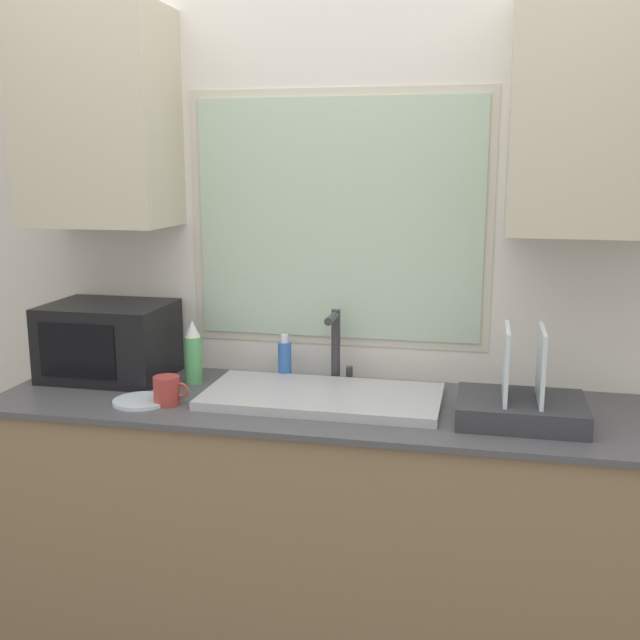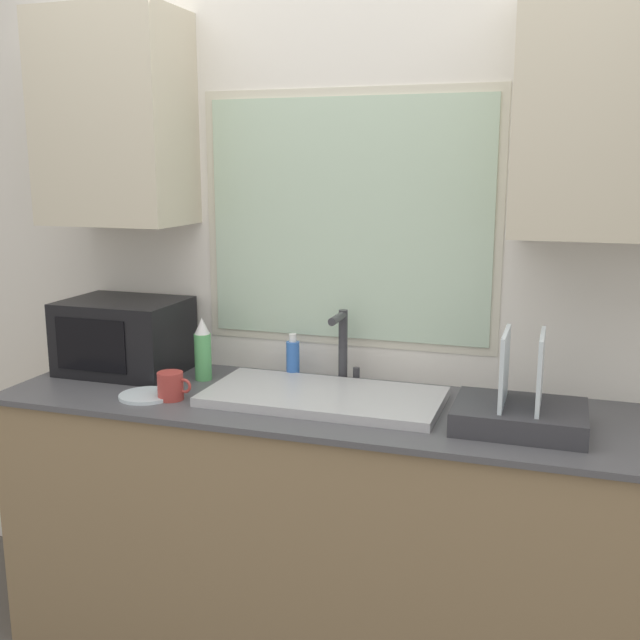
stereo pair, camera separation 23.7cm
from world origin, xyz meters
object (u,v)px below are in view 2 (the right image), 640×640
at_px(dish_rack, 520,411).
at_px(mug_near_sink, 171,386).
at_px(microwave, 125,336).
at_px(faucet, 343,342).
at_px(soap_bottle, 293,359).
at_px(spray_bottle, 203,350).

relative_size(dish_rack, mug_near_sink, 3.20).
distance_m(microwave, mug_near_sink, 0.43).
xyz_separation_m(faucet, soap_bottle, (-0.19, 0.00, -0.08)).
xyz_separation_m(microwave, spray_bottle, (0.33, -0.01, -0.03)).
distance_m(dish_rack, mug_near_sink, 1.12).
bearing_deg(faucet, mug_near_sink, -144.51).
height_order(microwave, dish_rack, dish_rack).
bearing_deg(dish_rack, faucet, 156.60).
bearing_deg(soap_bottle, spray_bottle, -161.17).
relative_size(faucet, mug_near_sink, 2.22).
relative_size(faucet, microwave, 0.61).
relative_size(microwave, spray_bottle, 1.91).
distance_m(microwave, spray_bottle, 0.33).
bearing_deg(faucet, soap_bottle, 179.56).
distance_m(faucet, microwave, 0.83).
bearing_deg(spray_bottle, mug_near_sink, -88.51).
height_order(dish_rack, mug_near_sink, dish_rack).
xyz_separation_m(faucet, mug_near_sink, (-0.49, -0.35, -0.11)).
xyz_separation_m(spray_bottle, soap_bottle, (0.31, 0.10, -0.03)).
bearing_deg(soap_bottle, dish_rack, -18.49).
height_order(faucet, spray_bottle, faucet).
relative_size(dish_rack, soap_bottle, 2.26).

